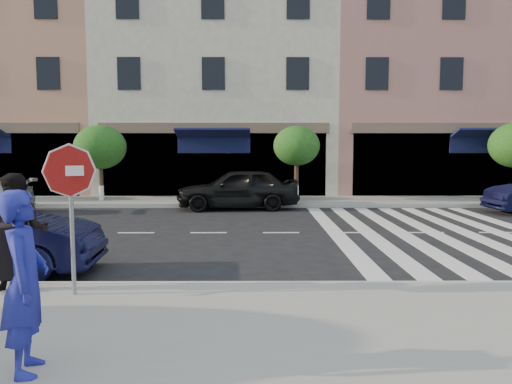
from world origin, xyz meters
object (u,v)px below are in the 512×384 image
(walker, at_px, (19,233))
(car_far_mid, at_px, (238,189))
(stop_sign, at_px, (70,185))
(photographer, at_px, (25,282))

(walker, xyz_separation_m, car_far_mid, (3.01, 11.10, -0.30))
(stop_sign, relative_size, car_far_mid, 0.51)
(stop_sign, xyz_separation_m, photographer, (0.47, -2.58, -0.76))
(photographer, bearing_deg, car_far_mid, -20.90)
(photographer, height_order, walker, walker)
(walker, height_order, car_far_mid, walker)
(photographer, xyz_separation_m, car_far_mid, (1.67, 13.83, -0.30))
(car_far_mid, bearing_deg, photographer, -11.97)
(stop_sign, distance_m, car_far_mid, 11.50)
(photographer, xyz_separation_m, walker, (-1.33, 2.73, 0.00))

